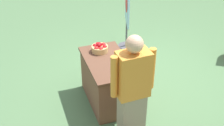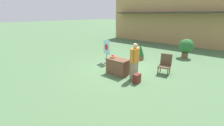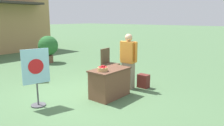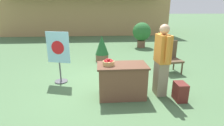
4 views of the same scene
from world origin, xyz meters
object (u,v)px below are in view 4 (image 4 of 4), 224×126
display_table (122,81)px  potted_plant_near_left (142,32)px  poster_board (59,55)px  patio_chair (170,56)px  apple_basket (109,62)px  backpack (180,92)px  person_visitor (162,60)px  potted_plant_far_left (102,48)px

display_table → potted_plant_near_left: (1.74, 5.34, 0.40)m
display_table → poster_board: bearing=149.3°
patio_chair → apple_basket: bearing=-60.7°
backpack → apple_basket: bearing=170.5°
apple_basket → backpack: 1.76m
backpack → patio_chair: patio_chair is taller
person_visitor → patio_chair: bearing=-121.9°
patio_chair → display_table: bearing=-56.6°
apple_basket → poster_board: poster_board is taller
person_visitor → potted_plant_near_left: 5.36m
apple_basket → display_table: bearing=4.6°
potted_plant_near_left → display_table: bearing=-108.1°
backpack → potted_plant_far_left: 3.65m
person_visitor → backpack: size_ratio=4.02×
person_visitor → display_table: bearing=-0.0°
potted_plant_far_left → person_visitor: bearing=-65.1°
poster_board → potted_plant_near_left: size_ratio=1.09×
potted_plant_near_left → person_visitor: bearing=-98.7°
potted_plant_far_left → apple_basket: bearing=-88.2°
person_visitor → patio_chair: 1.79m
apple_basket → potted_plant_far_left: bearing=91.8°
display_table → person_visitor: bearing=2.6°
display_table → potted_plant_far_left: (-0.40, 2.92, 0.12)m
display_table → backpack: 1.34m
patio_chair → person_visitor: bearing=-37.3°
backpack → patio_chair: 1.97m
potted_plant_far_left → potted_plant_near_left: bearing=48.5°
person_visitor → poster_board: person_visitor is taller
apple_basket → person_visitor: 1.25m
person_visitor → potted_plant_near_left: (0.81, 5.30, -0.07)m
apple_basket → poster_board: bearing=143.0°
person_visitor → potted_plant_near_left: bearing=-101.3°
backpack → patio_chair: bearing=75.1°
backpack → patio_chair: size_ratio=0.41×
potted_plant_far_left → patio_chair: bearing=-31.3°
person_visitor → potted_plant_far_left: person_visitor is taller
potted_plant_near_left → apple_basket: bearing=-110.9°
apple_basket → patio_chair: (2.11, 1.61, -0.32)m
apple_basket → potted_plant_far_left: (-0.09, 2.95, -0.34)m
poster_board → patio_chair: poster_board is taller
backpack → person_visitor: bearing=137.0°
display_table → apple_basket: apple_basket is taller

